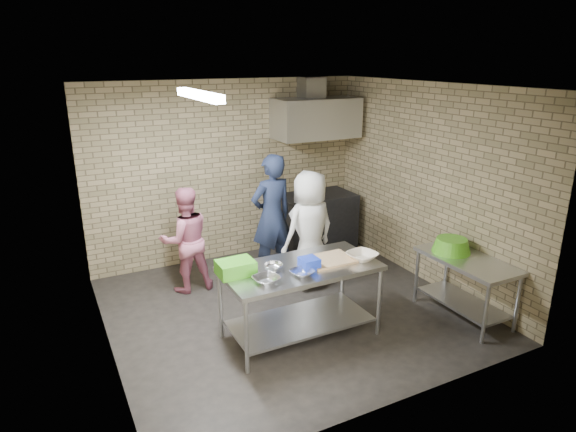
% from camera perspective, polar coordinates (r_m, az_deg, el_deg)
% --- Properties ---
extents(floor, '(4.20, 4.20, 0.00)m').
position_cam_1_polar(floor, '(6.30, 0.02, -10.63)').
color(floor, black).
rests_on(floor, ground).
extents(ceiling, '(4.20, 4.20, 0.00)m').
position_cam_1_polar(ceiling, '(5.54, 0.02, 14.69)').
color(ceiling, black).
rests_on(ceiling, ground).
extents(back_wall, '(4.20, 0.06, 2.70)m').
position_cam_1_polar(back_wall, '(7.55, -6.94, 5.10)').
color(back_wall, tan).
rests_on(back_wall, ground).
extents(front_wall, '(4.20, 0.06, 2.70)m').
position_cam_1_polar(front_wall, '(4.20, 12.61, -5.87)').
color(front_wall, tan).
rests_on(front_wall, ground).
extents(left_wall, '(0.06, 4.00, 2.70)m').
position_cam_1_polar(left_wall, '(5.21, -21.00, -1.92)').
color(left_wall, tan).
rests_on(left_wall, ground).
extents(right_wall, '(0.06, 4.00, 2.70)m').
position_cam_1_polar(right_wall, '(6.95, 15.64, 3.44)').
color(right_wall, tan).
rests_on(right_wall, ground).
extents(prep_table, '(1.70, 0.85, 0.85)m').
position_cam_1_polar(prep_table, '(5.57, 1.41, -9.77)').
color(prep_table, '#A9ACB0').
rests_on(prep_table, floor).
extents(side_counter, '(0.60, 1.20, 0.75)m').
position_cam_1_polar(side_counter, '(6.35, 19.56, -7.75)').
color(side_counter, silver).
rests_on(side_counter, floor).
extents(stove, '(1.20, 0.70, 0.90)m').
position_cam_1_polar(stove, '(8.05, 3.22, -0.64)').
color(stove, black).
rests_on(stove, floor).
extents(range_hood, '(1.30, 0.60, 0.60)m').
position_cam_1_polar(range_hood, '(7.72, 3.25, 11.14)').
color(range_hood, silver).
rests_on(range_hood, back_wall).
extents(hood_duct, '(0.35, 0.30, 0.30)m').
position_cam_1_polar(hood_duct, '(7.81, 2.74, 14.54)').
color(hood_duct, '#A5A8AD').
rests_on(hood_duct, back_wall).
extents(wall_shelf, '(0.80, 0.20, 0.04)m').
position_cam_1_polar(wall_shelf, '(8.06, 4.41, 10.12)').
color(wall_shelf, '#3F2B19').
rests_on(wall_shelf, back_wall).
extents(fluorescent_fixture, '(0.10, 1.25, 0.08)m').
position_cam_1_polar(fluorescent_fixture, '(5.16, -10.19, 13.51)').
color(fluorescent_fixture, white).
rests_on(fluorescent_fixture, ceiling).
extents(green_crate, '(0.38, 0.28, 0.15)m').
position_cam_1_polar(green_crate, '(5.19, -6.03, -5.93)').
color(green_crate, green).
rests_on(green_crate, prep_table).
extents(blue_tub, '(0.19, 0.19, 0.12)m').
position_cam_1_polar(blue_tub, '(5.31, 2.44, -5.46)').
color(blue_tub, '#1A36C3').
rests_on(blue_tub, prep_table).
extents(cutting_board, '(0.52, 0.40, 0.03)m').
position_cam_1_polar(cutting_board, '(5.53, 4.75, -5.03)').
color(cutting_board, tan).
rests_on(cutting_board, prep_table).
extents(mixing_bowl_a, '(0.31, 0.31, 0.06)m').
position_cam_1_polar(mixing_bowl_a, '(5.01, -2.52, -7.31)').
color(mixing_bowl_a, silver).
rests_on(mixing_bowl_a, prep_table).
extents(mixing_bowl_b, '(0.24, 0.24, 0.06)m').
position_cam_1_polar(mixing_bowl_b, '(5.29, -1.68, -5.87)').
color(mixing_bowl_b, silver).
rests_on(mixing_bowl_b, prep_table).
extents(mixing_bowl_c, '(0.29, 0.29, 0.06)m').
position_cam_1_polar(mixing_bowl_c, '(5.16, 1.64, -6.55)').
color(mixing_bowl_c, silver).
rests_on(mixing_bowl_c, prep_table).
extents(ceramic_bowl, '(0.39, 0.39, 0.08)m').
position_cam_1_polar(ceramic_bowl, '(5.60, 8.51, -4.58)').
color(ceramic_bowl, beige).
rests_on(ceramic_bowl, prep_table).
extents(green_basin, '(0.46, 0.46, 0.17)m').
position_cam_1_polar(green_basin, '(6.31, 18.25, -3.20)').
color(green_basin, '#59C626').
rests_on(green_basin, side_counter).
extents(bottle_green, '(0.06, 0.06, 0.15)m').
position_cam_1_polar(bottle_green, '(8.13, 5.34, 10.83)').
color(bottle_green, green).
rests_on(bottle_green, wall_shelf).
extents(man_navy, '(0.69, 0.49, 1.76)m').
position_cam_1_polar(man_navy, '(6.92, -1.87, -0.03)').
color(man_navy, black).
rests_on(man_navy, floor).
extents(woman_pink, '(0.69, 0.54, 1.42)m').
position_cam_1_polar(woman_pink, '(6.66, -11.67, -2.69)').
color(woman_pink, '#C46883').
rests_on(woman_pink, floor).
extents(woman_white, '(0.86, 0.64, 1.60)m').
position_cam_1_polar(woman_white, '(6.62, 2.51, -1.60)').
color(woman_white, white).
rests_on(woman_white, floor).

